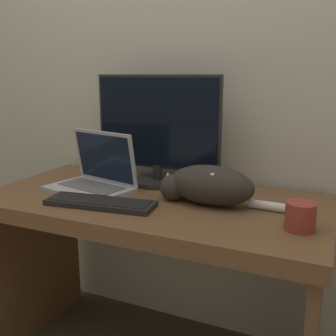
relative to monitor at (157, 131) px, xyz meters
The scene contains 7 objects.
wall_back 0.37m from the monitor, 70.90° to the left, with size 6.40×0.06×2.60m.
desk 0.45m from the monitor, 70.23° to the right, with size 1.33×0.66×0.76m.
monitor is the anchor object (origin of this frame).
laptop 0.34m from the monitor, 133.59° to the right, with size 0.38×0.30×0.24m.
external_keyboard 0.43m from the monitor, 99.54° to the right, with size 0.42×0.17×0.02m.
cat 0.38m from the monitor, 31.62° to the right, with size 0.51×0.19×0.15m.
coffee_mug 0.72m from the monitor, 25.93° to the right, with size 0.09×0.09×0.09m.
Camera 1 is at (0.65, -0.98, 1.23)m, focal length 42.00 mm.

